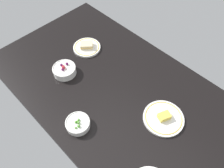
{
  "coord_description": "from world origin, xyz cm",
  "views": [
    {
      "loc": [
        -58.68,
        57.98,
        116.45
      ],
      "look_at": [
        0.0,
        0.0,
        6.0
      ],
      "focal_mm": 36.02,
      "sensor_mm": 36.0,
      "label": 1
    }
  ],
  "objects_px": {
    "plate_sandwich": "(87,47)",
    "bowl_peas": "(78,124)",
    "bowl_berries": "(65,70)",
    "plate_cheese": "(164,118)"
  },
  "relations": [
    {
      "from": "plate_cheese",
      "to": "bowl_berries",
      "type": "bearing_deg",
      "value": 15.86
    },
    {
      "from": "bowl_berries",
      "to": "bowl_peas",
      "type": "bearing_deg",
      "value": 152.96
    },
    {
      "from": "bowl_berries",
      "to": "bowl_peas",
      "type": "distance_m",
      "value": 0.39
    },
    {
      "from": "bowl_berries",
      "to": "bowl_peas",
      "type": "relative_size",
      "value": 1.1
    },
    {
      "from": "plate_sandwich",
      "to": "bowl_peas",
      "type": "distance_m",
      "value": 0.6
    },
    {
      "from": "bowl_berries",
      "to": "bowl_peas",
      "type": "xyz_separation_m",
      "value": [
        -0.35,
        0.18,
        -0.01
      ]
    },
    {
      "from": "plate_sandwich",
      "to": "bowl_peas",
      "type": "height_order",
      "value": "bowl_peas"
    },
    {
      "from": "plate_sandwich",
      "to": "bowl_berries",
      "type": "xyz_separation_m",
      "value": [
        -0.07,
        0.25,
        0.02
      ]
    },
    {
      "from": "plate_sandwich",
      "to": "bowl_berries",
      "type": "bearing_deg",
      "value": 106.25
    },
    {
      "from": "plate_cheese",
      "to": "bowl_peas",
      "type": "xyz_separation_m",
      "value": [
        0.3,
        0.36,
        0.01
      ]
    }
  ]
}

